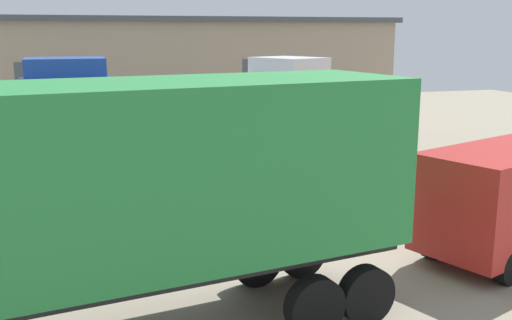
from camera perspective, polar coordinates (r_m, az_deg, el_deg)
name	(u,v)px	position (r m, az deg, el deg)	size (l,w,h in m)	color
ground_plane	(266,237)	(14.56, 1.00, -7.30)	(60.00, 60.00, 0.00)	gray
warehouse_building	(158,73)	(31.70, -9.36, 8.22)	(23.03, 9.10, 5.53)	tan
tractor_unit_white	(295,123)	(19.82, 3.74, 3.54)	(6.95, 4.94, 4.04)	silver
container_trailer_green	(93,186)	(9.16, -15.27, -2.41)	(10.37, 3.98, 4.11)	#28843D
tractor_unit_blue	(70,135)	(17.98, -17.30, 2.30)	(2.65, 6.77, 4.14)	#2347A3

